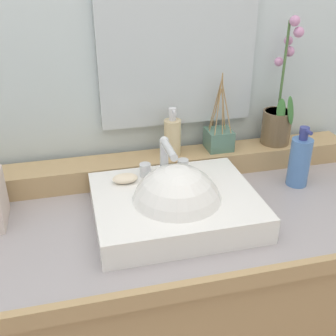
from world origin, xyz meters
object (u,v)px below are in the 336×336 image
(potted_plant, at_px, (278,117))
(soap_dispenser, at_px, (172,136))
(lotion_bottle, at_px, (300,161))
(soap_bar, at_px, (125,178))
(reed_diffuser, at_px, (219,138))
(sink_basin, at_px, (176,208))

(potted_plant, height_order, soap_dispenser, potted_plant)
(soap_dispenser, bearing_deg, potted_plant, 1.19)
(lotion_bottle, bearing_deg, soap_dispenser, 156.23)
(soap_bar, height_order, potted_plant, potted_plant)
(soap_bar, height_order, lotion_bottle, lotion_bottle)
(reed_diffuser, height_order, lotion_bottle, reed_diffuser)
(reed_diffuser, bearing_deg, lotion_bottle, -39.64)
(reed_diffuser, bearing_deg, potted_plant, -0.26)
(soap_bar, distance_m, soap_dispenser, 0.23)
(soap_bar, bearing_deg, potted_plant, 15.93)
(sink_basin, height_order, lotion_bottle, lotion_bottle)
(soap_bar, relative_size, soap_dispenser, 0.46)
(lotion_bottle, bearing_deg, sink_basin, -167.20)
(potted_plant, height_order, lotion_bottle, potted_plant)
(sink_basin, bearing_deg, reed_diffuser, 50.73)
(potted_plant, bearing_deg, lotion_bottle, -90.89)
(potted_plant, height_order, reed_diffuser, potted_plant)
(sink_basin, height_order, soap_bar, sink_basin)
(potted_plant, relative_size, soap_dispenser, 2.65)
(soap_bar, distance_m, reed_diffuser, 0.36)
(sink_basin, distance_m, soap_bar, 0.16)
(potted_plant, bearing_deg, sink_basin, -148.07)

